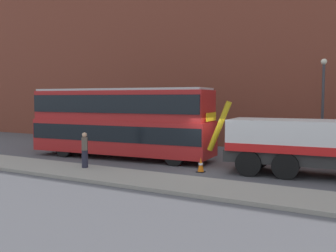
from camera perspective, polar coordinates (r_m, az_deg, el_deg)
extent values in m
plane|color=#4C4C51|center=(19.27, 7.16, -6.34)|extent=(120.00, 120.00, 0.00)
cube|color=gray|center=(15.53, 1.20, -8.60)|extent=(60.00, 2.80, 0.15)
cube|color=brown|center=(27.78, 14.52, 13.36)|extent=(60.00, 1.20, 16.00)
cube|color=#2D2D2D|center=(18.27, 22.89, -4.51)|extent=(9.16, 2.97, 0.55)
cube|color=silver|center=(18.23, 18.89, -1.33)|extent=(6.30, 3.11, 1.40)
cube|color=red|center=(18.29, 18.85, -2.95)|extent=(6.30, 3.16, 0.36)
cylinder|color=#B79914|center=(18.93, 7.67, -0.03)|extent=(1.25, 0.38, 2.52)
cylinder|color=black|center=(19.52, 17.96, -4.65)|extent=(1.18, 0.44, 1.16)
cylinder|color=black|center=(17.34, 17.11, -5.73)|extent=(1.18, 0.44, 1.16)
cylinder|color=black|center=(19.76, 13.33, -4.45)|extent=(1.18, 0.44, 1.16)
cylinder|color=black|center=(17.62, 11.92, -5.48)|extent=(1.18, 0.44, 1.16)
cube|color=#AD1E1E|center=(22.47, -7.08, -1.52)|extent=(11.17, 3.43, 1.90)
cube|color=#AD1E1E|center=(22.37, -7.12, 3.07)|extent=(10.95, 3.31, 1.70)
cube|color=black|center=(22.45, -7.08, -0.88)|extent=(11.07, 3.47, 0.90)
cube|color=black|center=(22.36, -7.12, 3.33)|extent=(10.85, 3.45, 1.00)
cube|color=#B2B2B2|center=(22.37, -7.14, 5.41)|extent=(10.72, 3.20, 0.12)
cube|color=yellow|center=(20.05, 6.46, 1.38)|extent=(0.19, 1.50, 0.44)
cylinder|color=black|center=(21.79, 3.24, -3.70)|extent=(1.06, 0.39, 1.04)
cylinder|color=black|center=(19.82, 0.96, -4.49)|extent=(1.06, 0.39, 1.04)
cylinder|color=black|center=(25.29, -12.16, -2.69)|extent=(1.06, 0.39, 1.04)
cylinder|color=black|center=(23.61, -15.30, -3.24)|extent=(1.06, 0.39, 1.04)
cylinder|color=#232333|center=(18.98, -12.30, -4.81)|extent=(0.42, 0.42, 0.85)
cube|color=brown|center=(18.88, -12.34, -2.61)|extent=(0.45, 0.48, 0.62)
sphere|color=tan|center=(18.83, -12.36, -1.31)|extent=(0.24, 0.24, 0.24)
cone|color=orange|center=(18.23, 4.91, -5.78)|extent=(0.32, 0.32, 0.72)
cylinder|color=white|center=(18.23, 4.91, -5.67)|extent=(0.21, 0.21, 0.10)
cube|color=black|center=(18.30, 4.90, -6.83)|extent=(0.36, 0.36, 0.04)
cylinder|color=#38383D|center=(24.48, 22.07, 2.10)|extent=(0.16, 0.16, 5.50)
sphere|color=#EAE5C6|center=(24.56, 22.25, 8.88)|extent=(0.36, 0.36, 0.36)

